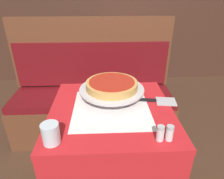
{
  "coord_description": "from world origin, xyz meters",
  "views": [
    {
      "loc": [
        -0.04,
        -0.95,
        1.33
      ],
      "look_at": [
        0.01,
        0.08,
        0.81
      ],
      "focal_mm": 32.0,
      "sensor_mm": 36.0,
      "label": 1
    }
  ],
  "objects_px": {
    "water_glass_near": "(51,134)",
    "condiment_caddy": "(135,40)",
    "dining_table_rear": "(129,49)",
    "deep_dish_pizza": "(112,85)",
    "pizza_server": "(152,100)",
    "pepper_shaker": "(170,133)",
    "salt_shaker": "(160,133)",
    "booth_bench": "(93,104)",
    "pizza_pan_stand": "(112,90)",
    "dining_table_front": "(111,125)"
  },
  "relations": [
    {
      "from": "water_glass_near",
      "to": "condiment_caddy",
      "type": "bearing_deg",
      "value": 70.17
    },
    {
      "from": "dining_table_rear",
      "to": "deep_dish_pizza",
      "type": "xyz_separation_m",
      "value": [
        -0.28,
        -1.46,
        0.19
      ]
    },
    {
      "from": "pizza_server",
      "to": "water_glass_near",
      "type": "distance_m",
      "value": 0.62
    },
    {
      "from": "pizza_server",
      "to": "pepper_shaker",
      "type": "relative_size",
      "value": 4.33
    },
    {
      "from": "salt_shaker",
      "to": "pepper_shaker",
      "type": "bearing_deg",
      "value": 0.0
    },
    {
      "from": "dining_table_rear",
      "to": "booth_bench",
      "type": "bearing_deg",
      "value": -117.76
    },
    {
      "from": "booth_bench",
      "to": "condiment_caddy",
      "type": "relative_size",
      "value": 8.42
    },
    {
      "from": "pizza_server",
      "to": "pizza_pan_stand",
      "type": "bearing_deg",
      "value": 170.83
    },
    {
      "from": "condiment_caddy",
      "to": "pizza_pan_stand",
      "type": "bearing_deg",
      "value": -104.36
    },
    {
      "from": "pizza_pan_stand",
      "to": "pepper_shaker",
      "type": "xyz_separation_m",
      "value": [
        0.24,
        -0.38,
        -0.03
      ]
    },
    {
      "from": "pizza_server",
      "to": "water_glass_near",
      "type": "relative_size",
      "value": 3.33
    },
    {
      "from": "deep_dish_pizza",
      "to": "pizza_server",
      "type": "xyz_separation_m",
      "value": [
        0.24,
        -0.04,
        -0.09
      ]
    },
    {
      "from": "salt_shaker",
      "to": "pizza_pan_stand",
      "type": "bearing_deg",
      "value": 117.24
    },
    {
      "from": "condiment_caddy",
      "to": "dining_table_rear",
      "type": "bearing_deg",
      "value": 127.41
    },
    {
      "from": "deep_dish_pizza",
      "to": "pepper_shaker",
      "type": "bearing_deg",
      "value": -58.06
    },
    {
      "from": "pizza_pan_stand",
      "to": "pizza_server",
      "type": "relative_size",
      "value": 1.21
    },
    {
      "from": "dining_table_rear",
      "to": "pepper_shaker",
      "type": "bearing_deg",
      "value": -91.5
    },
    {
      "from": "dining_table_front",
      "to": "dining_table_rear",
      "type": "distance_m",
      "value": 1.59
    },
    {
      "from": "dining_table_rear",
      "to": "condiment_caddy",
      "type": "bearing_deg",
      "value": -52.59
    },
    {
      "from": "booth_bench",
      "to": "pepper_shaker",
      "type": "distance_m",
      "value": 1.16
    },
    {
      "from": "water_glass_near",
      "to": "booth_bench",
      "type": "bearing_deg",
      "value": 82.89
    },
    {
      "from": "deep_dish_pizza",
      "to": "water_glass_near",
      "type": "relative_size",
      "value": 3.2
    },
    {
      "from": "booth_bench",
      "to": "water_glass_near",
      "type": "height_order",
      "value": "booth_bench"
    },
    {
      "from": "dining_table_rear",
      "to": "booth_bench",
      "type": "distance_m",
      "value": 0.99
    },
    {
      "from": "dining_table_rear",
      "to": "condiment_caddy",
      "type": "height_order",
      "value": "condiment_caddy"
    },
    {
      "from": "water_glass_near",
      "to": "deep_dish_pizza",
      "type": "bearing_deg",
      "value": 53.33
    },
    {
      "from": "booth_bench",
      "to": "deep_dish_pizza",
      "type": "bearing_deg",
      "value": -76.23
    },
    {
      "from": "dining_table_front",
      "to": "pizza_server",
      "type": "distance_m",
      "value": 0.29
    },
    {
      "from": "dining_table_front",
      "to": "booth_bench",
      "type": "xyz_separation_m",
      "value": [
        -0.15,
        0.74,
        -0.29
      ]
    },
    {
      "from": "dining_table_front",
      "to": "deep_dish_pizza",
      "type": "bearing_deg",
      "value": 86.15
    },
    {
      "from": "pizza_server",
      "to": "pepper_shaker",
      "type": "distance_m",
      "value": 0.34
    },
    {
      "from": "dining_table_rear",
      "to": "salt_shaker",
      "type": "relative_size",
      "value": 9.93
    },
    {
      "from": "water_glass_near",
      "to": "salt_shaker",
      "type": "distance_m",
      "value": 0.47
    },
    {
      "from": "dining_table_rear",
      "to": "deep_dish_pizza",
      "type": "bearing_deg",
      "value": -101.05
    },
    {
      "from": "pizza_server",
      "to": "salt_shaker",
      "type": "relative_size",
      "value": 4.28
    },
    {
      "from": "deep_dish_pizza",
      "to": "pepper_shaker",
      "type": "relative_size",
      "value": 4.16
    },
    {
      "from": "pizza_pan_stand",
      "to": "salt_shaker",
      "type": "height_order",
      "value": "salt_shaker"
    },
    {
      "from": "dining_table_rear",
      "to": "water_glass_near",
      "type": "bearing_deg",
      "value": -107.08
    },
    {
      "from": "booth_bench",
      "to": "pizza_pan_stand",
      "type": "relative_size",
      "value": 3.88
    },
    {
      "from": "dining_table_rear",
      "to": "water_glass_near",
      "type": "height_order",
      "value": "water_glass_near"
    },
    {
      "from": "pepper_shaker",
      "to": "condiment_caddy",
      "type": "bearing_deg",
      "value": 86.25
    },
    {
      "from": "pizza_pan_stand",
      "to": "water_glass_near",
      "type": "distance_m",
      "value": 0.47
    },
    {
      "from": "pizza_pan_stand",
      "to": "condiment_caddy",
      "type": "distance_m",
      "value": 1.42
    },
    {
      "from": "deep_dish_pizza",
      "to": "salt_shaker",
      "type": "relative_size",
      "value": 4.12
    },
    {
      "from": "pizza_pan_stand",
      "to": "dining_table_front",
      "type": "bearing_deg",
      "value": -93.85
    },
    {
      "from": "booth_bench",
      "to": "pizza_pan_stand",
      "type": "distance_m",
      "value": 0.8
    },
    {
      "from": "dining_table_rear",
      "to": "booth_bench",
      "type": "height_order",
      "value": "booth_bench"
    },
    {
      "from": "deep_dish_pizza",
      "to": "salt_shaker",
      "type": "bearing_deg",
      "value": -62.76
    },
    {
      "from": "dining_table_front",
      "to": "dining_table_rear",
      "type": "relative_size",
      "value": 1.0
    },
    {
      "from": "dining_table_front",
      "to": "pizza_server",
      "type": "relative_size",
      "value": 2.31
    }
  ]
}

